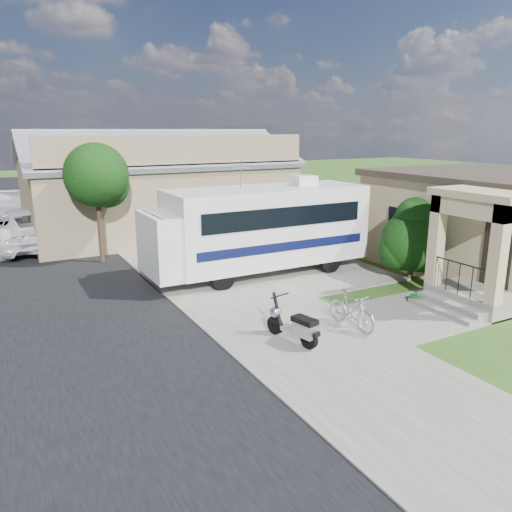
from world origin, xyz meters
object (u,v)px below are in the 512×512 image
pickup_truck (27,228)px  bicycle (352,312)px  scooter (295,326)px  motorhome (259,227)px  garden_hose (416,300)px  van (10,209)px  shrub (413,238)px

pickup_truck → bicycle: bearing=111.0°
scooter → bicycle: bearing=-10.7°
motorhome → pickup_truck: bearing=128.8°
pickup_truck → garden_hose: bearing=121.8°
bicycle → van: size_ratio=0.29×
motorhome → van: size_ratio=1.42×
shrub → garden_hose: size_ratio=6.67×
pickup_truck → van: 6.66m
shrub → scooter: shrub is taller
shrub → bicycle: (-4.73, -2.68, -0.96)m
pickup_truck → scooter: bearing=104.8°
motorhome → garden_hose: 5.83m
motorhome → van: bearing=115.3°
bicycle → van: (-6.84, 20.82, 0.32)m
scooter → garden_hose: bearing=-3.3°
motorhome → pickup_truck: size_ratio=1.27×
scooter → motorhome: bearing=56.7°
scooter → van: 21.49m
motorhome → shrub: 5.26m
motorhome → van: 16.84m
motorhome → shrub: size_ratio=2.77×
motorhome → scooter: motorhome is taller
shrub → van: (-11.58, 18.14, -0.65)m
bicycle → motorhome: bearing=81.2°
garden_hose → van: bearing=116.3°
shrub → garden_hose: shrub is taller
motorhome → van: motorhome is taller
scooter → shrub: bearing=10.2°
scooter → pickup_truck: pickup_truck is taller
shrub → motorhome: bearing=145.6°
garden_hose → bicycle: bearing=-166.6°
shrub → garden_hose: 2.90m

